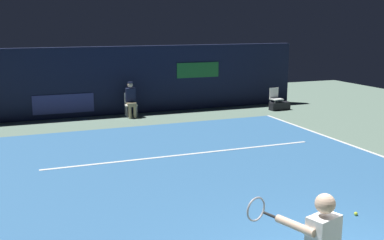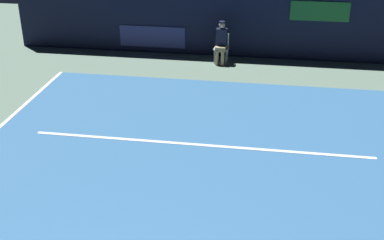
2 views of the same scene
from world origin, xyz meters
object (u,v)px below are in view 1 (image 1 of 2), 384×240
Objects in this scene: line_judge_on_chair at (131,99)px; tennis_ball at (356,214)px; equipment_bag at (280,106)px; courtside_chair_near at (276,97)px.

line_judge_on_chair is 10.60m from tennis_ball.
tennis_ball is at bearing -116.91° from equipment_bag.
line_judge_on_chair reaches higher than courtside_chair_near.
line_judge_on_chair is at bearing 170.26° from equipment_bag.
equipment_bag is at bearing 65.84° from tennis_ball.
courtside_chair_near is at bearing 66.74° from tennis_ball.
equipment_bag is (0.13, -0.13, -0.34)m from courtside_chair_near.
line_judge_on_chair reaches higher than equipment_bag.
courtside_chair_near is (5.84, -0.61, -0.18)m from line_judge_on_chair.
equipment_bag is at bearing -44.60° from courtside_chair_near.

